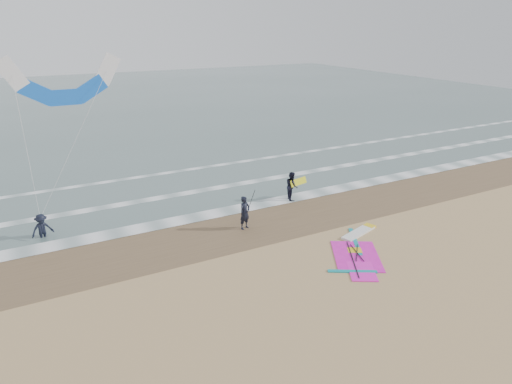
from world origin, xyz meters
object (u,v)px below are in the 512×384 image
windsurf_rig (358,249)px  surf_kite (63,85)px  person_standing (245,213)px  person_wading (41,223)px  person_walking (292,186)px

windsurf_rig → surf_kite: (-10.67, 11.46, 6.92)m
windsurf_rig → person_standing: person_standing is taller
person_wading → windsurf_rig: bearing=-47.1°
windsurf_rig → person_wading: 15.35m
person_walking → surf_kite: (-11.36, 4.51, 6.09)m
person_walking → windsurf_rig: bearing=-168.6°
windsurf_rig → person_wading: bearing=147.3°
person_wading → surf_kite: (2.22, 3.17, 6.15)m
person_walking → person_wading: size_ratio=1.07×
windsurf_rig → surf_kite: bearing=132.9°
person_standing → person_wading: person_standing is taller
person_standing → surf_kite: size_ratio=0.23×
person_wading → surf_kite: 7.26m
windsurf_rig → surf_kite: surf_kite is taller
windsurf_rig → person_standing: bearing=128.1°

